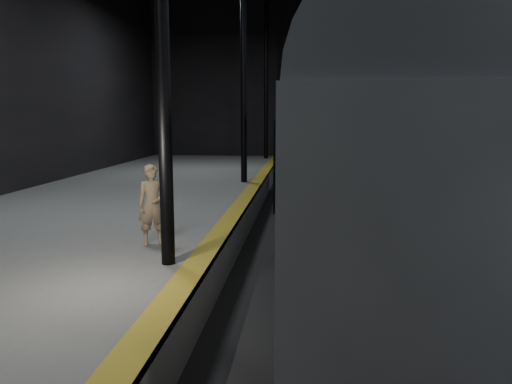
# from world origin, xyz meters

# --- Properties ---
(ground) EXTENTS (44.00, 44.00, 0.00)m
(ground) POSITION_xyz_m (0.00, 0.00, 0.00)
(ground) COLOR black
(ground) RESTS_ON ground
(platform_left) EXTENTS (9.00, 43.80, 1.00)m
(platform_left) POSITION_xyz_m (-7.50, 0.00, 0.50)
(platform_left) COLOR #545451
(platform_left) RESTS_ON ground
(tactile_strip) EXTENTS (0.50, 43.80, 0.01)m
(tactile_strip) POSITION_xyz_m (-3.25, 0.00, 1.00)
(tactile_strip) COLOR olive
(tactile_strip) RESTS_ON platform_left
(track) EXTENTS (2.40, 43.00, 0.24)m
(track) POSITION_xyz_m (0.00, 0.00, 0.07)
(track) COLOR #3F3328
(track) RESTS_ON ground
(train) EXTENTS (3.06, 20.47, 5.47)m
(train) POSITION_xyz_m (-0.00, 1.84, 3.05)
(train) COLOR #A6AAAE
(train) RESTS_ON ground
(woman) EXTENTS (0.76, 0.66, 1.77)m
(woman) POSITION_xyz_m (-4.52, -2.58, 1.89)
(woman) COLOR #957C5B
(woman) RESTS_ON platform_left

